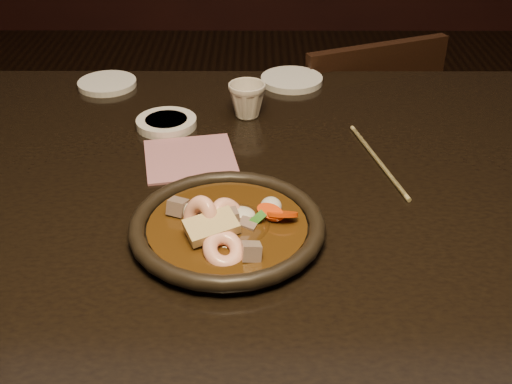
{
  "coord_description": "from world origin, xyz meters",
  "views": [
    {
      "loc": [
        -0.13,
        -0.88,
        1.28
      ],
      "look_at": [
        -0.13,
        -0.13,
        0.8
      ],
      "focal_mm": 45.0,
      "sensor_mm": 36.0,
      "label": 1
    }
  ],
  "objects_px": {
    "plate": "(227,227)",
    "tea_cup": "(247,99)",
    "table": "(336,216)",
    "chair": "(344,162)"
  },
  "relations": [
    {
      "from": "chair",
      "to": "tea_cup",
      "type": "relative_size",
      "value": 11.18
    },
    {
      "from": "plate",
      "to": "tea_cup",
      "type": "xyz_separation_m",
      "value": [
        0.02,
        0.38,
        0.02
      ]
    },
    {
      "from": "chair",
      "to": "plate",
      "type": "height_order",
      "value": "chair"
    },
    {
      "from": "table",
      "to": "chair",
      "type": "distance_m",
      "value": 0.66
    },
    {
      "from": "plate",
      "to": "tea_cup",
      "type": "distance_m",
      "value": 0.38
    },
    {
      "from": "plate",
      "to": "tea_cup",
      "type": "bearing_deg",
      "value": 86.7
    },
    {
      "from": "plate",
      "to": "table",
      "type": "bearing_deg",
      "value": 42.68
    },
    {
      "from": "plate",
      "to": "tea_cup",
      "type": "height_order",
      "value": "tea_cup"
    },
    {
      "from": "table",
      "to": "plate",
      "type": "height_order",
      "value": "plate"
    },
    {
      "from": "chair",
      "to": "tea_cup",
      "type": "height_order",
      "value": "tea_cup"
    }
  ]
}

